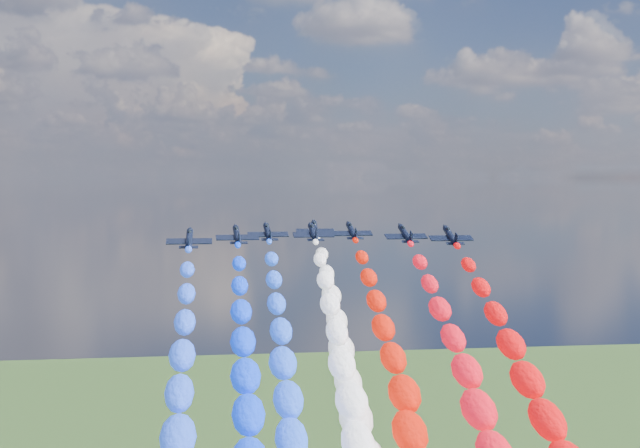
{
  "coord_description": "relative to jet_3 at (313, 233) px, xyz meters",
  "views": [
    {
      "loc": [
        -19.84,
        -156.14,
        120.03
      ],
      "look_at": [
        0.0,
        4.0,
        110.96
      ],
      "focal_mm": 46.23,
      "sensor_mm": 36.0,
      "label": 1
    }
  ],
  "objects": [
    {
      "name": "jet_0",
      "position": [
        -24.26,
        -14.19,
        0.0
      ],
      "size": [
        8.29,
        11.27,
        5.91
      ],
      "primitive_type": null,
      "rotation": [
        0.33,
        0.0,
        -0.0
      ],
      "color": "black"
    },
    {
      "name": "jet_5",
      "position": [
        8.5,
        3.4,
        0.0
      ],
      "size": [
        8.64,
        11.53,
        5.91
      ],
      "primitive_type": null,
      "rotation": [
        0.33,
        0.0,
        0.04
      ],
      "color": "black"
    },
    {
      "name": "jet_4",
      "position": [
        1.73,
        11.29,
        0.0
      ],
      "size": [
        8.65,
        11.54,
        5.91
      ],
      "primitive_type": null,
      "rotation": [
        0.33,
        0.0,
        -0.04
      ],
      "color": "black"
    },
    {
      "name": "jet_1",
      "position": [
        -15.42,
        -5.52,
        0.0
      ],
      "size": [
        8.91,
        11.72,
        5.91
      ],
      "primitive_type": null,
      "rotation": [
        0.33,
        0.0,
        0.06
      ],
      "color": "black"
    },
    {
      "name": "jet_6",
      "position": [
        17.51,
        -6.73,
        0.0
      ],
      "size": [
        8.71,
        11.58,
        5.91
      ],
      "primitive_type": null,
      "rotation": [
        0.33,
        0.0,
        0.04
      ],
      "color": "black"
    },
    {
      "name": "trail_5",
      "position": [
        8.5,
        -47.81,
        -26.36
      ],
      "size": [
        6.41,
        99.99,
        56.07
      ],
      "primitive_type": null,
      "color": "red"
    },
    {
      "name": "trail_3",
      "position": [
        0.0,
        -51.22,
        -26.36
      ],
      "size": [
        6.41,
        99.99,
        56.07
      ],
      "primitive_type": null,
      "color": "white"
    },
    {
      "name": "trail_2",
      "position": [
        -9.02,
        -49.03,
        -26.36
      ],
      "size": [
        6.41,
        99.99,
        56.07
      ],
      "primitive_type": null,
      "color": "blue"
    },
    {
      "name": "jet_7",
      "position": [
        24.96,
        -12.45,
        0.0
      ],
      "size": [
        8.42,
        11.37,
        5.91
      ],
      "primitive_type": null,
      "rotation": [
        0.33,
        0.0,
        -0.02
      ],
      "color": "black"
    },
    {
      "name": "trail_4",
      "position": [
        1.73,
        -39.92,
        -26.36
      ],
      "size": [
        6.41,
        99.99,
        56.07
      ],
      "primitive_type": null,
      "color": "white"
    },
    {
      "name": "jet_2",
      "position": [
        -9.02,
        2.19,
        0.0
      ],
      "size": [
        8.82,
        11.65,
        5.91
      ],
      "primitive_type": null,
      "rotation": [
        0.33,
        0.0,
        0.05
      ],
      "color": "black"
    },
    {
      "name": "jet_3",
      "position": [
        0.0,
        0.0,
        0.0
      ],
      "size": [
        8.6,
        11.5,
        5.91
      ],
      "primitive_type": null,
      "rotation": [
        0.33,
        0.0,
        0.03
      ],
      "color": "black"
    }
  ]
}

